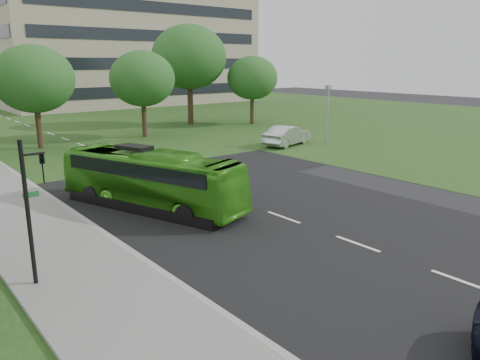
{
  "coord_description": "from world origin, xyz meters",
  "views": [
    {
      "loc": [
        -13.86,
        -12.08,
        6.69
      ],
      "look_at": [
        -1.2,
        3.59,
        1.6
      ],
      "focal_mm": 35.0,
      "sensor_mm": 36.0,
      "label": 1
    }
  ],
  "objects": [
    {
      "name": "tree_park_e",
      "position": [
        19.93,
        27.64,
        5.0
      ],
      "size": [
        5.52,
        5.52,
        7.36
      ],
      "color": "black",
      "rests_on": "ground"
    },
    {
      "name": "bus",
      "position": [
        -3.79,
        7.02,
        1.35
      ],
      "size": [
        5.33,
        9.89,
        2.7
      ],
      "primitive_type": "imported",
      "rotation": [
        0.0,
        0.0,
        0.34
      ],
      "color": "#37921A",
      "rests_on": "ground"
    },
    {
      "name": "ground",
      "position": [
        0.0,
        0.0,
        0.0
      ],
      "size": [
        160.0,
        160.0,
        0.0
      ],
      "primitive_type": "plane",
      "color": "black",
      "rests_on": "ground"
    },
    {
      "name": "sedan",
      "position": [
        13.18,
        15.22,
        0.83
      ],
      "size": [
        5.3,
        2.97,
        1.65
      ],
      "primitive_type": "imported",
      "rotation": [
        0.0,
        0.0,
        1.83
      ],
      "color": "silver",
      "rests_on": "ground"
    },
    {
      "name": "tree_park_d",
      "position": [
        14.48,
        31.72,
        7.21
      ],
      "size": [
        8.05,
        8.05,
        10.65
      ],
      "color": "black",
      "rests_on": "ground"
    },
    {
      "name": "tree_park_c",
      "position": [
        6.16,
        26.64,
        5.24
      ],
      "size": [
        5.81,
        5.81,
        7.72
      ],
      "color": "black",
      "rests_on": "ground"
    },
    {
      "name": "camera_pole",
      "position": [
        16.0,
        13.44,
        3.15
      ],
      "size": [
        0.47,
        0.42,
        4.88
      ],
      "rotation": [
        0.0,
        0.0,
        0.22
      ],
      "color": "gray",
      "rests_on": "ground"
    },
    {
      "name": "office_building",
      "position": [
        21.96,
        61.96,
        12.5
      ],
      "size": [
        40.1,
        20.1,
        25.0
      ],
      "color": "gray",
      "rests_on": "ground"
    },
    {
      "name": "street_surfaces",
      "position": [
        -0.38,
        22.75,
        0.03
      ],
      "size": [
        120.0,
        120.0,
        0.15
      ],
      "color": "black",
      "rests_on": "ground"
    },
    {
      "name": "traffic_light",
      "position": [
        -10.36,
        2.0,
        2.68
      ],
      "size": [
        0.73,
        0.21,
        4.57
      ],
      "rotation": [
        0.0,
        0.0,
        -0.23
      ],
      "color": "black",
      "rests_on": "ground"
    },
    {
      "name": "tree_park_b",
      "position": [
        -3.11,
        26.53,
        5.42
      ],
      "size": [
        6.13,
        6.13,
        8.04
      ],
      "color": "black",
      "rests_on": "ground"
    }
  ]
}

